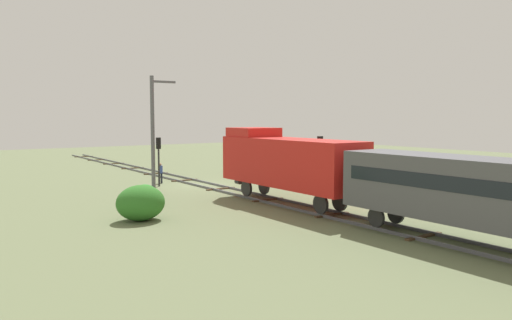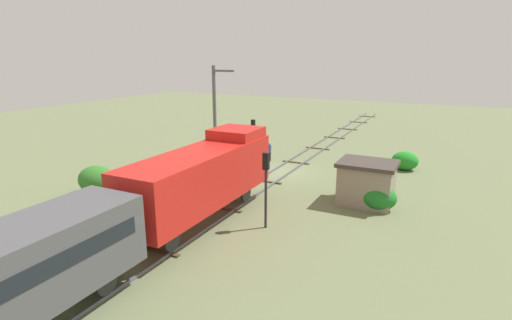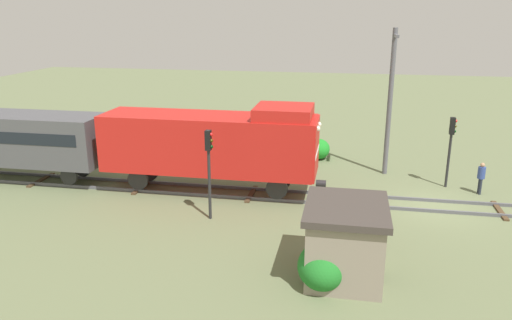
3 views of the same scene
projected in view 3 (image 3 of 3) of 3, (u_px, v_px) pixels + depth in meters
ground_plane at (433, 207)px, 24.50m from camera, size 109.56×109.56×0.00m
railway_track at (434, 206)px, 24.48m from camera, size 2.40×73.04×0.16m
locomotive at (213, 142)px, 25.69m from camera, size 2.90×11.60×4.60m
traffic_signal_near at (451, 139)px, 26.54m from camera, size 0.32×0.34×3.87m
traffic_signal_mid at (209, 158)px, 22.31m from camera, size 0.32×0.34×4.20m
worker_near_track at (481, 176)px, 26.01m from camera, size 0.38×0.38×1.70m
catenary_mast at (390, 99)px, 28.25m from camera, size 1.94×0.28×8.38m
relay_hut at (345, 240)px, 17.79m from camera, size 3.50×2.90×2.74m
bush_mid at (259, 135)px, 34.82m from camera, size 2.62×2.15×1.91m
bush_far at (318, 149)px, 32.36m from camera, size 1.78×1.46×1.29m
bush_back at (323, 266)px, 17.24m from camera, size 2.15×1.76×1.56m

